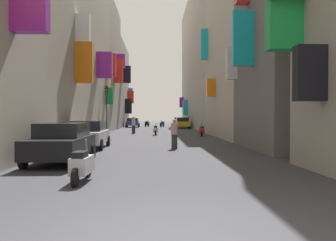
% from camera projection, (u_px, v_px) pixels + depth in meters
% --- Properties ---
extents(ground_plane, '(140.00, 140.00, 0.00)m').
position_uv_depth(ground_plane, '(156.00, 133.00, 34.96)').
color(ground_plane, '#38383D').
extents(building_left_mid_a, '(7.30, 21.80, 15.53)m').
position_uv_depth(building_left_mid_a, '(52.00, 38.00, 26.41)').
color(building_left_mid_a, '#9E9384').
rests_on(building_left_mid_a, ground).
extents(building_left_mid_b, '(7.10, 11.61, 15.61)m').
position_uv_depth(building_left_mid_b, '(92.00, 68.00, 43.09)').
color(building_left_mid_b, gray).
rests_on(building_left_mid_b, ground).
extents(building_left_far, '(7.34, 15.60, 13.31)m').
position_uv_depth(building_left_far, '(107.00, 86.00, 56.75)').
color(building_left_far, gray).
rests_on(building_left_far, ground).
extents(building_right_mid_c, '(6.72, 12.66, 15.32)m').
position_uv_depth(building_right_mid_c, '(252.00, 45.00, 28.55)').
color(building_right_mid_c, '#BCB29E').
rests_on(building_right_mid_c, ground).
extents(building_right_far, '(6.78, 30.28, 19.77)m').
position_uv_depth(building_right_far, '(211.00, 60.00, 49.97)').
color(building_right_far, '#B2A899').
rests_on(building_right_far, ground).
extents(parked_car_grey, '(1.98, 4.38, 1.49)m').
position_uv_depth(parked_car_grey, '(179.00, 122.00, 55.50)').
color(parked_car_grey, slate).
rests_on(parked_car_grey, ground).
extents(parked_car_blue, '(2.03, 4.15, 1.39)m').
position_uv_depth(parked_car_blue, '(133.00, 122.00, 52.90)').
color(parked_car_blue, navy).
rests_on(parked_car_blue, ground).
extents(parked_car_black, '(2.00, 4.24, 1.51)m').
position_uv_depth(parked_car_black, '(62.00, 142.00, 13.11)').
color(parked_car_black, black).
rests_on(parked_car_black, ground).
extents(parked_car_silver, '(1.99, 4.11, 1.50)m').
position_uv_depth(parked_car_silver, '(88.00, 134.00, 18.94)').
color(parked_car_silver, '#B7B7BC').
rests_on(parked_car_silver, ground).
extents(parked_car_yellow, '(2.02, 4.00, 1.52)m').
position_uv_depth(parked_car_yellow, '(182.00, 123.00, 48.06)').
color(parked_car_yellow, gold).
rests_on(parked_car_yellow, ground).
extents(scooter_white, '(0.48, 1.79, 1.13)m').
position_uv_depth(scooter_white, '(156.00, 130.00, 31.60)').
color(scooter_white, silver).
rests_on(scooter_white, ground).
extents(scooter_silver, '(0.48, 1.89, 1.13)m').
position_uv_depth(scooter_silver, '(82.00, 165.00, 9.31)').
color(scooter_silver, '#ADADB2').
rests_on(scooter_silver, ground).
extents(scooter_red, '(0.64, 1.88, 1.13)m').
position_uv_depth(scooter_red, '(202.00, 131.00, 29.79)').
color(scooter_red, red).
rests_on(scooter_red, ground).
extents(scooter_blue, '(0.76, 1.80, 1.13)m').
position_uv_depth(scooter_blue, '(162.00, 124.00, 53.67)').
color(scooter_blue, '#2D4CAD').
rests_on(scooter_blue, ground).
extents(scooter_black, '(0.75, 1.74, 1.13)m').
position_uv_depth(scooter_black, '(147.00, 124.00, 55.59)').
color(scooter_black, black).
rests_on(scooter_black, ground).
extents(pedestrian_crossing, '(0.47, 0.47, 1.69)m').
position_uv_depth(pedestrian_crossing, '(134.00, 125.00, 34.11)').
color(pedestrian_crossing, '#262626').
rests_on(pedestrian_crossing, ground).
extents(pedestrian_near_left, '(0.53, 0.53, 1.61)m').
position_uv_depth(pedestrian_near_left, '(174.00, 134.00, 18.57)').
color(pedestrian_near_left, '#333333').
rests_on(pedestrian_near_left, ground).
extents(traffic_light_near_corner, '(0.26, 0.34, 4.54)m').
position_uv_depth(traffic_light_near_corner, '(107.00, 102.00, 31.91)').
color(traffic_light_near_corner, '#2D2D2D').
rests_on(traffic_light_near_corner, ground).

